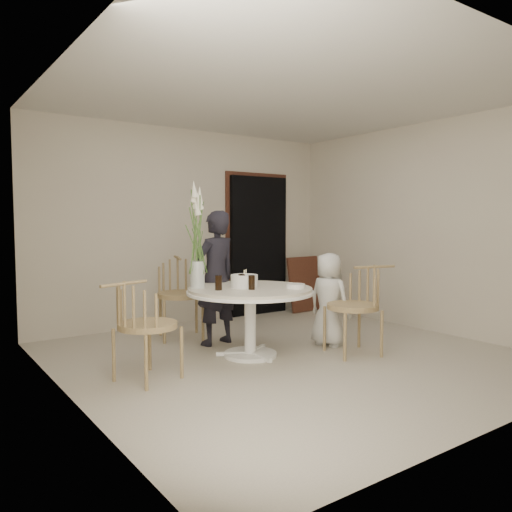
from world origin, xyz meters
TOP-DOWN VIEW (x-y plane):
  - ground at (0.00, 0.00)m, footprint 4.50×4.50m
  - room_shell at (0.00, 0.00)m, footprint 4.50×4.50m
  - doorway at (1.15, 2.19)m, footprint 1.00×0.10m
  - door_trim at (1.15, 2.23)m, footprint 1.12×0.03m
  - table at (-0.35, 0.25)m, footprint 1.33×1.33m
  - picture_frame at (1.89, 1.95)m, footprint 0.66×0.24m
  - chair_far at (-0.52, 1.55)m, footprint 0.67×0.69m
  - chair_right at (0.72, -0.35)m, footprint 0.65×0.62m
  - chair_left at (-1.67, 0.09)m, footprint 0.65×0.62m
  - girl at (-0.37, 0.91)m, footprint 0.62×0.47m
  - boy at (0.65, 0.11)m, footprint 0.44×0.58m
  - birthday_cake at (-0.40, 0.29)m, footprint 0.28×0.28m
  - cola_tumbler_a at (-0.46, 0.25)m, footprint 0.08×0.08m
  - cola_tumbler_b at (-0.42, 0.13)m, footprint 0.07×0.07m
  - cola_tumbler_c at (-0.72, 0.28)m, footprint 0.08×0.08m
  - cola_tumbler_d at (-0.45, 0.27)m, footprint 0.09×0.09m
  - plate_stack at (0.00, -0.07)m, footprint 0.24×0.24m
  - flower_vase at (-0.81, 0.55)m, footprint 0.15×0.15m

SIDE VIEW (x-z plane):
  - ground at x=0.00m, z-range 0.00..0.00m
  - picture_frame at x=1.89m, z-range 0.00..0.86m
  - boy at x=0.65m, z-range 0.00..1.07m
  - chair_left at x=-1.67m, z-range 0.14..1.05m
  - table at x=-0.35m, z-range 0.25..0.98m
  - chair_right at x=0.72m, z-range 0.14..1.09m
  - chair_far at x=-0.52m, z-range 0.15..1.13m
  - plate_stack at x=0.00m, z-range 0.73..0.78m
  - girl at x=-0.37m, z-range 0.00..1.55m
  - birthday_cake at x=-0.40m, z-range 0.71..0.89m
  - cola_tumbler_d at x=-0.45m, z-range 0.73..0.87m
  - cola_tumbler_b at x=-0.42m, z-range 0.73..0.87m
  - cola_tumbler_a at x=-0.46m, z-range 0.73..0.88m
  - cola_tumbler_c at x=-0.72m, z-range 0.73..0.88m
  - doorway at x=1.15m, z-range 0.00..2.10m
  - door_trim at x=1.15m, z-range 0.00..2.22m
  - flower_vase at x=-0.81m, z-range 0.70..1.82m
  - room_shell at x=0.00m, z-range -0.63..3.87m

